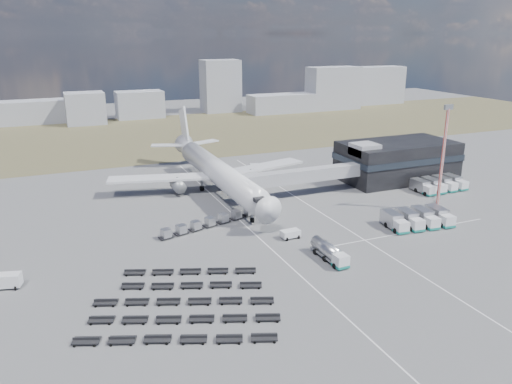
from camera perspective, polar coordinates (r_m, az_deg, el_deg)
name	(u,v)px	position (r m, az deg, el deg)	size (l,w,h in m)	color
ground	(270,238)	(95.68, 1.64, -5.26)	(420.00, 420.00, 0.00)	#565659
grass_strip	(152,135)	(197.17, -11.80, 6.40)	(420.00, 90.00, 0.01)	brown
lane_markings	(308,225)	(102.27, 5.94, -3.80)	(47.12, 110.00, 0.01)	silver
terminal	(397,160)	(137.85, 15.78, 3.56)	(30.40, 16.40, 11.00)	black
jet_bridge	(296,177)	(117.97, 4.59, 1.76)	(30.30, 3.80, 7.05)	#939399
airliner	(216,170)	(122.57, -4.62, 2.49)	(51.59, 64.53, 17.62)	silver
skyline	(116,100)	(233.21, -15.66, 10.09)	(312.77, 26.35, 25.12)	#979AA5
fuel_tanker	(329,252)	(87.05, 8.39, -6.81)	(2.59, 9.17, 2.94)	silver
pushback_tug	(290,234)	(95.48, 3.95, -4.83)	(3.59, 2.02, 1.58)	silver
utility_van	(6,281)	(86.26, -26.67, -9.09)	(4.39, 1.98, 2.33)	silver
catering_truck	(256,171)	(136.13, -0.06, 2.39)	(3.69, 6.36, 2.74)	silver
service_trucks_near	(417,219)	(106.02, 17.97, -2.90)	(13.77, 8.51, 2.91)	silver
service_trucks_far	(439,184)	(131.81, 20.19, 0.83)	(12.85, 7.27, 2.83)	silver
uld_row	(217,220)	(101.92, -4.51, -3.20)	(25.46, 8.68, 1.76)	black
baggage_dollies	(184,302)	(74.12, -8.27, -12.35)	(30.58, 28.22, 0.81)	black
floodlight_mast	(443,159)	(114.06, 20.54, 3.56)	(2.18, 1.80, 23.26)	red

